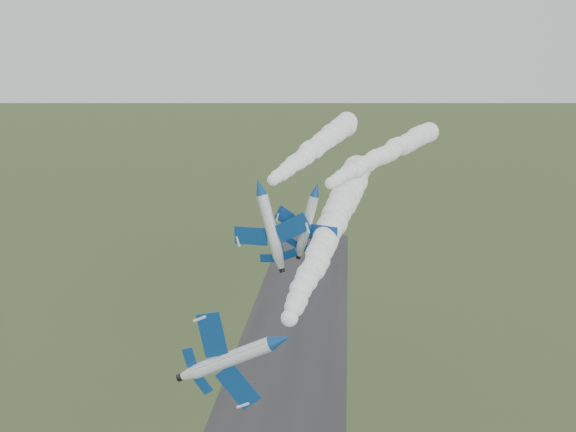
# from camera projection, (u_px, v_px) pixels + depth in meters

# --- Properties ---
(jet_lead) EXTENTS (4.81, 12.45, 9.35)m
(jet_lead) POSITION_uv_depth(u_px,v_px,m) (280.00, 340.00, 60.37)
(jet_lead) COLOR silver
(smoke_trail_jet_lead) EXTENTS (10.75, 75.97, 5.73)m
(smoke_trail_jet_lead) POSITION_uv_depth(u_px,v_px,m) (335.00, 219.00, 98.57)
(smoke_trail_jet_lead) COLOR white
(jet_pair_left) EXTENTS (11.50, 13.97, 4.31)m
(jet_pair_left) POSITION_uv_depth(u_px,v_px,m) (259.00, 187.00, 90.52)
(jet_pair_left) COLOR silver
(smoke_trail_jet_pair_left) EXTENTS (18.33, 61.66, 5.04)m
(smoke_trail_jet_pair_left) POSITION_uv_depth(u_px,v_px,m) (318.00, 145.00, 122.55)
(smoke_trail_jet_pair_left) COLOR white
(jet_pair_right) EXTENTS (9.65, 11.48, 3.60)m
(jet_pair_right) POSITION_uv_depth(u_px,v_px,m) (316.00, 189.00, 89.20)
(jet_pair_right) COLOR silver
(smoke_trail_jet_pair_right) EXTENTS (26.88, 60.14, 4.48)m
(smoke_trail_jet_pair_right) POSITION_uv_depth(u_px,v_px,m) (391.00, 152.00, 118.99)
(smoke_trail_jet_pair_right) COLOR white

